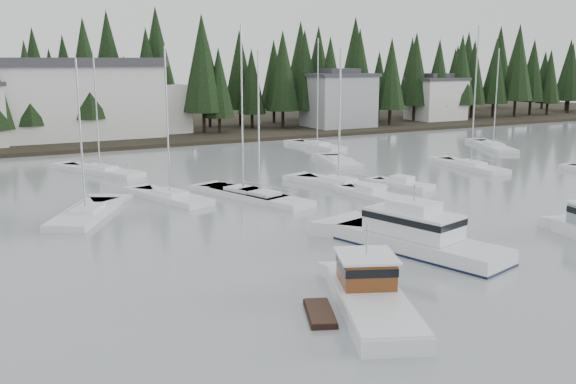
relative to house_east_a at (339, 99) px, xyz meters
name	(u,v)px	position (x,y,z in m)	size (l,w,h in m)	color
far_shore_land	(87,130)	(-36.00, 19.00, -4.90)	(240.00, 54.00, 1.00)	black
conifer_treeline	(102,137)	(-36.00, 8.00, -4.90)	(200.00, 22.00, 20.00)	black
house_east_a	(339,99)	(0.00, 0.00, 0.00)	(10.60, 8.48, 9.25)	#999EA0
house_east_b	(436,98)	(22.00, 2.00, -0.50)	(9.54, 7.42, 8.25)	silver
harbor_inn	(84,99)	(-38.96, 4.34, 0.87)	(29.50, 11.50, 10.90)	silver
lobster_boat_brown	(370,300)	(-39.92, -65.46, -4.41)	(6.41, 9.17, 4.31)	white
cabin_cruiser_center	(417,240)	(-32.05, -59.17, -4.21)	(6.11, 11.26, 4.62)	white
sailboat_0	(317,147)	(-14.07, -17.10, -4.82)	(3.68, 9.26, 14.34)	white
sailboat_1	(338,185)	(-25.44, -40.08, -4.84)	(5.37, 9.21, 12.72)	white
sailboat_2	(471,167)	(-8.09, -38.52, -4.81)	(3.23, 9.59, 15.02)	white
sailboat_4	(100,172)	(-42.91, -23.12, -4.84)	(6.98, 10.77, 12.51)	white
sailboat_5	(86,216)	(-47.80, -41.29, -4.85)	(7.06, 9.34, 11.83)	white
sailboat_8	(170,199)	(-40.61, -38.55, -4.83)	(5.00, 8.89, 12.76)	white
sailboat_9	(493,148)	(5.47, -28.28, -4.84)	(7.04, 11.02, 13.05)	white
sailboat_11	(339,163)	(-18.68, -29.63, -4.83)	(5.18, 8.64, 12.89)	white
sailboat_12	(243,195)	(-34.86, -40.20, -4.82)	(5.34, 8.78, 14.52)	white
sailboat_13	(259,199)	(-34.22, -41.96, -4.84)	(5.55, 10.50, 12.37)	white
runabout_1	(371,196)	(-25.69, -45.43, -4.77)	(2.81, 6.88, 1.42)	white
runabout_4	(402,186)	(-20.81, -43.27, -4.77)	(3.88, 6.05, 1.42)	white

